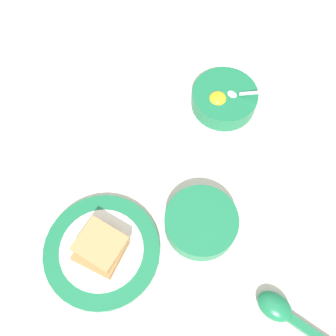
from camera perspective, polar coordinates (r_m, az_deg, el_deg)
The scene contains 6 objects.
ground_plane at distance 0.81m, azimuth 6.84°, elevation -7.60°, with size 3.00×3.00×0.00m, color beige.
egg_bowl at distance 0.92m, azimuth 8.14°, elevation 9.98°, with size 0.15×0.15×0.07m.
toast_plate at distance 0.79m, azimuth -9.56°, elevation -11.74°, with size 0.23×0.23×0.02m.
toast_sandwich at distance 0.77m, azimuth -9.79°, elevation -11.29°, with size 0.11×0.10×0.04m.
soup_spoon at distance 0.79m, azimuth 15.98°, elevation -19.25°, with size 0.16×0.06×0.03m.
congee_bowl at distance 0.79m, azimuth 4.83°, elevation -7.84°, with size 0.15×0.15×0.04m.
Camera 1 is at (-0.10, 0.24, 0.77)m, focal length 42.00 mm.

